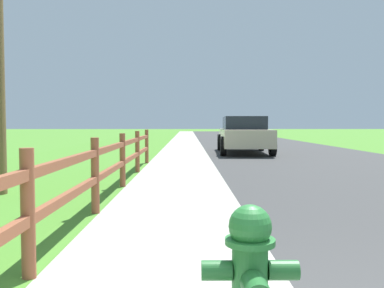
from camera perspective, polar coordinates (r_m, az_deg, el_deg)
name	(u,v)px	position (r m, az deg, el deg)	size (l,w,h in m)	color
ground_plane	(200,142)	(26.77, 1.07, 0.30)	(120.00, 120.00, 0.00)	#4B892C
road_asphalt	(248,140)	(29.08, 7.86, 0.49)	(7.00, 66.00, 0.01)	#393939
curb_concrete	(157,141)	(28.84, -5.02, 0.49)	(6.00, 66.00, 0.01)	#ADAA9D
grass_verge	(136,141)	(29.00, -7.97, 0.49)	(5.00, 66.00, 0.00)	#4B892C
fire_hydrant	(250,267)	(2.49, 8.22, -16.77)	(0.57, 0.48, 0.75)	#287233
rail_fence	(111,161)	(6.75, -11.34, -2.43)	(0.11, 11.63, 1.04)	brown
parked_suv_beige	(244,134)	(16.92, 7.33, 1.40)	(2.23, 4.99, 1.51)	#C6B793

